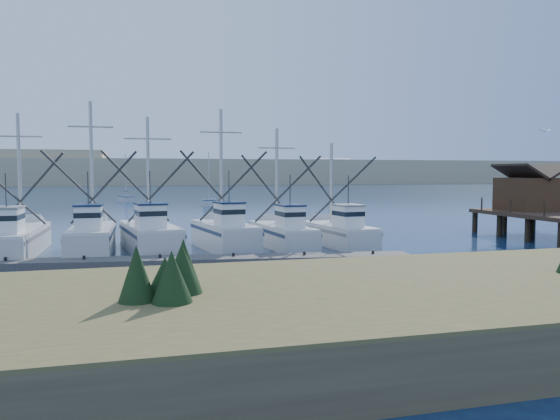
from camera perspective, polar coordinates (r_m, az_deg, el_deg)
name	(u,v)px	position (r m, az deg, el deg)	size (l,w,h in m)	color
ground	(328,275)	(27.02, 5.03, -6.81)	(500.00, 500.00, 0.00)	#0D1C3D
shore_bank	(178,327)	(15.57, -10.57, -11.96)	(40.00, 10.00, 1.60)	#4C422D
floating_dock	(160,261)	(30.62, -12.43, -5.26)	(28.16, 1.88, 0.38)	#56524D
dune_ridge	(156,172)	(235.11, -12.79, 3.89)	(360.00, 60.00, 10.00)	tan
trawler_fleet	(152,237)	(35.42, -13.21, -2.74)	(27.61, 9.51, 9.50)	silver
sailboat_near	(209,202)	(82.50, -7.40, 0.79)	(2.46, 5.65, 8.10)	silver
sailboat_far	(126,199)	(95.59, -15.78, 1.11)	(2.98, 5.68, 8.10)	silver
flying_gull	(544,131)	(44.17, 25.90, 7.48)	(1.00, 0.18, 0.18)	white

